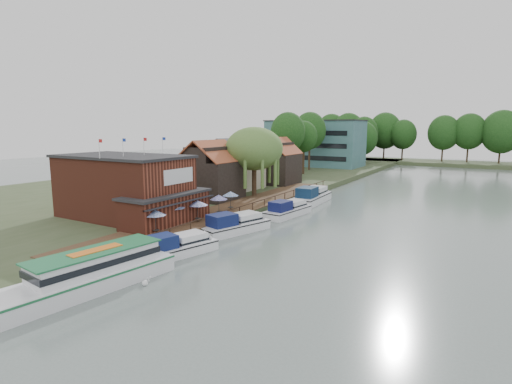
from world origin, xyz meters
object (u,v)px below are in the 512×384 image
Objects in this scene: pub at (136,188)px; swan at (145,283)px; umbrella_1 at (175,214)px; tour_boat at (88,270)px; cottage_a at (210,170)px; umbrella_2 at (198,211)px; umbrella_4 at (231,201)px; cruiser_2 at (288,208)px; cruiser_3 at (312,194)px; cottage_b at (232,163)px; cottage_c at (277,161)px; hotel_block at (315,143)px; willow at (254,162)px; cruiser_1 at (235,222)px; umbrella_0 at (156,222)px; umbrella_3 at (219,205)px; cruiser_0 at (177,244)px.

pub is 45.45× the size of swan.
umbrella_1 is 0.19× the size of tour_boat.
cottage_a is 15.21m from umbrella_2.
umbrella_4 is 7.56m from cruiser_2.
pub reaches higher than cruiser_3.
cottage_b reaches higher than cruiser_3.
cottage_c is 25.72m from umbrella_4.
cottage_c is (8.00, -37.00, -1.90)m from hotel_block.
cruiser_3 is at bearing 30.34° from willow.
hotel_block reaches higher than willow.
cruiser_1 reaches higher than cruiser_2.
willow is 20.58m from umbrella_1.
hotel_block is at bearing 121.93° from cruiser_1.
willow is at bearing 107.22° from swan.
cottage_b is 0.75× the size of tour_boat.
umbrella_0 and umbrella_4 have the same top height.
cottage_b is at bearing 99.09° from pub.
umbrella_1 is at bearing -113.92° from umbrella_2.
umbrella_4 is (6.51, 9.29, -2.36)m from pub.
pub is 2.08× the size of cottage_b.
willow is 4.39× the size of umbrella_1.
cottage_c is 3.58× the size of umbrella_3.
cruiser_2 is 0.71× the size of tour_boat.
pub is 7.95m from umbrella_0.
umbrella_2 is at bearing -139.40° from cruiser_1.
umbrella_1 is at bearing -68.58° from cottage_b.
umbrella_0 is (3.11, -23.71, -3.93)m from willow.
umbrella_0 is at bearing -101.38° from cruiser_1.
umbrella_3 reaches higher than cruiser_2.
cottage_a is 15.81m from cruiser_3.
pub is 20.36m from willow.
cottage_c is at bearing 106.25° from swan.
umbrella_3 is (-0.14, 4.10, 0.00)m from umbrella_2.
umbrella_0 reaches higher than cruiser_2.
umbrella_3 is at bearing -59.86° from cottage_b.
umbrella_1 is 13.90m from swan.
swan is at bearing -65.42° from umbrella_2.
umbrella_4 is (3.01, -10.71, -3.93)m from willow.
willow is 4.39× the size of umbrella_4.
cottage_a is 11.93m from umbrella_3.
pub is at bearing -142.89° from cruiser_1.
cruiser_2 is 0.85× the size of cruiser_3.
umbrella_0 is 1.00× the size of umbrella_2.
cruiser_0 is 0.83× the size of cruiser_3.
cottage_b is 0.92× the size of willow.
hotel_block is 78.72m from cruiser_0.
pub is 8.42× the size of umbrella_2.
umbrella_1 is 1.00× the size of umbrella_2.
pub is 27.02m from cruiser_3.
umbrella_2 is at bearing -106.09° from cruiser_2.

